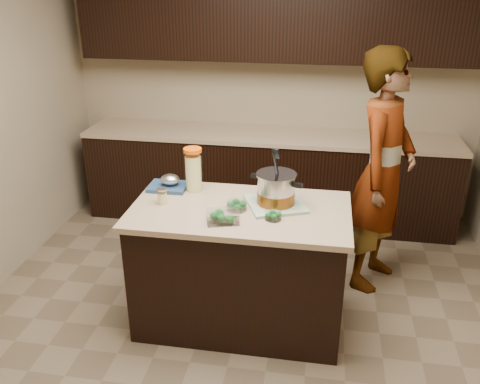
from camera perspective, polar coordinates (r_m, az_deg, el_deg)
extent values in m
plane|color=brown|center=(3.85, 0.00, -14.03)|extent=(4.00, 4.00, 0.00)
cube|color=tan|center=(5.12, 3.79, 12.37)|extent=(4.00, 0.04, 2.70)
cube|color=tan|center=(1.51, -13.45, -19.11)|extent=(4.00, 0.04, 2.70)
cube|color=black|center=(5.10, 3.16, 1.53)|extent=(3.60, 0.60, 0.86)
cube|color=tan|center=(4.95, 3.28, 6.35)|extent=(3.60, 0.63, 0.04)
cube|color=black|center=(4.86, 3.76, 18.90)|extent=(3.60, 0.35, 0.75)
cube|color=black|center=(3.60, 0.00, -8.62)|extent=(1.40, 0.75, 0.86)
cube|color=tan|center=(3.38, 0.00, -2.17)|extent=(1.46, 0.81, 0.04)
cube|color=#568059|center=(3.42, 4.02, -1.34)|extent=(0.47, 0.47, 0.02)
cylinder|color=#B7B7BC|center=(3.38, 4.07, 0.32)|extent=(0.32, 0.32, 0.20)
cylinder|color=brown|center=(3.40, 4.04, -0.57)|extent=(0.33, 0.33, 0.08)
cylinder|color=#B7B7BC|center=(3.34, 4.12, 1.97)|extent=(0.35, 0.35, 0.01)
cube|color=black|center=(3.42, 1.77, 1.81)|extent=(0.07, 0.05, 0.03)
cube|color=black|center=(3.29, 6.52, 0.76)|extent=(0.07, 0.05, 0.03)
cylinder|color=black|center=(3.29, 4.10, 2.70)|extent=(0.06, 0.11, 0.24)
cylinder|color=#E5E38C|center=(3.62, -5.25, 2.10)|extent=(0.13, 0.13, 0.26)
cylinder|color=white|center=(3.61, -5.26, 2.34)|extent=(0.15, 0.15, 0.29)
cylinder|color=#FF5705|center=(3.56, -5.35, 4.67)|extent=(0.15, 0.15, 0.02)
cylinder|color=#E5E38C|center=(3.47, -8.71, -0.69)|extent=(0.07, 0.07, 0.08)
cylinder|color=white|center=(3.47, -8.72, -0.53)|extent=(0.07, 0.07, 0.10)
cylinder|color=silver|center=(3.44, -8.78, 0.35)|extent=(0.08, 0.08, 0.02)
cylinder|color=silver|center=(3.34, -0.37, -1.52)|extent=(0.13, 0.13, 0.06)
cylinder|color=silver|center=(3.22, 3.75, -2.70)|extent=(0.11, 0.11, 0.05)
cube|color=silver|center=(3.19, -1.95, -2.76)|extent=(0.23, 0.20, 0.07)
cube|color=navy|center=(3.71, -8.08, 0.59)|extent=(0.27, 0.22, 0.03)
ellipsoid|color=silver|center=(3.69, -7.86, 1.31)|extent=(0.14, 0.11, 0.08)
imported|color=gray|center=(4.01, 15.72, 2.09)|extent=(0.69, 0.81, 1.88)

